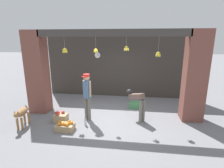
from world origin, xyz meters
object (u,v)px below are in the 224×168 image
(fruit_crate_oranges, at_px, (65,127))
(fruit_crate_apples, at_px, (61,117))
(produce_box_green, at_px, (135,105))
(water_bottle, at_px, (85,121))
(shopkeeper, at_px, (87,93))
(worker_stooping, at_px, (138,101))
(dog, at_px, (22,114))
(wall_clock, at_px, (98,55))

(fruit_crate_oranges, height_order, fruit_crate_apples, fruit_crate_apples)
(fruit_crate_oranges, height_order, produce_box_green, fruit_crate_oranges)
(fruit_crate_apples, bearing_deg, water_bottle, -10.44)
(shopkeeper, bearing_deg, worker_stooping, -149.01)
(dog, xyz_separation_m, produce_box_green, (3.65, 2.13, -0.34))
(produce_box_green, relative_size, wall_clock, 1.64)
(water_bottle, bearing_deg, fruit_crate_oranges, -143.25)
(worker_stooping, height_order, wall_clock, wall_clock)
(fruit_crate_oranges, distance_m, wall_clock, 4.12)
(dog, relative_size, produce_box_green, 1.82)
(worker_stooping, height_order, water_bottle, worker_stooping)
(shopkeeper, height_order, produce_box_green, shopkeeper)
(worker_stooping, bearing_deg, shopkeeper, 140.46)
(dog, relative_size, worker_stooping, 0.83)
(dog, height_order, produce_box_green, dog)
(dog, distance_m, worker_stooping, 3.86)
(shopkeeper, height_order, water_bottle, shopkeeper)
(worker_stooping, relative_size, fruit_crate_apples, 2.35)
(dog, xyz_separation_m, water_bottle, (2.02, 0.34, -0.32))
(water_bottle, bearing_deg, worker_stooping, 20.75)
(fruit_crate_oranges, bearing_deg, wall_clock, 85.26)
(produce_box_green, bearing_deg, shopkeeper, -140.97)
(fruit_crate_apples, relative_size, wall_clock, 1.53)
(dog, bearing_deg, worker_stooping, 97.46)
(fruit_crate_oranges, distance_m, water_bottle, 0.67)
(worker_stooping, relative_size, produce_box_green, 2.19)
(shopkeeper, bearing_deg, produce_box_green, -116.82)
(shopkeeper, height_order, fruit_crate_oranges, shopkeeper)
(fruit_crate_oranges, distance_m, produce_box_green, 3.09)
(fruit_crate_apples, bearing_deg, worker_stooping, 10.25)
(dog, bearing_deg, fruit_crate_oranges, 80.21)
(fruit_crate_apples, distance_m, wall_clock, 3.66)
(worker_stooping, distance_m, produce_box_green, 1.28)
(dog, bearing_deg, fruit_crate_apples, 107.77)
(dog, height_order, water_bottle, dog)
(fruit_crate_apples, height_order, water_bottle, fruit_crate_apples)
(water_bottle, bearing_deg, produce_box_green, 47.58)
(worker_stooping, relative_size, wall_clock, 3.59)
(fruit_crate_oranges, xyz_separation_m, water_bottle, (0.54, 0.40, 0.01))
(dog, relative_size, shopkeeper, 0.52)
(dog, height_order, fruit_crate_oranges, dog)
(dog, distance_m, shopkeeper, 2.20)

